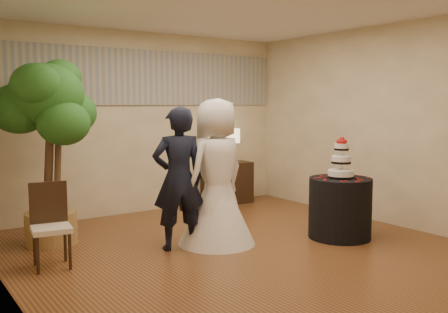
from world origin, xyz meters
TOP-DOWN VIEW (x-y plane):
  - floor at (0.00, 0.00)m, footprint 5.00×5.00m
  - ceiling at (0.00, 0.00)m, footprint 5.00×5.00m
  - wall_back at (0.00, 2.50)m, footprint 5.00×0.06m
  - wall_front at (0.00, -2.50)m, footprint 5.00×0.06m
  - wall_left at (-2.50, 0.00)m, footprint 0.06×5.00m
  - wall_right at (2.50, 0.00)m, footprint 0.06×5.00m
  - mural_border at (0.00, 2.48)m, footprint 4.90×0.02m
  - groom at (-0.56, 0.37)m, footprint 0.69×0.54m
  - bride at (-0.07, 0.31)m, footprint 1.12×1.12m
  - cake_table at (1.37, -0.35)m, footprint 1.02×1.02m
  - wedding_cake at (1.37, -0.35)m, footprint 0.33×0.33m
  - console at (1.45, 2.25)m, footprint 0.86×0.42m
  - table_lamp at (1.45, 2.25)m, footprint 0.30×0.30m
  - ficus_tree at (-1.73, 1.44)m, footprint 1.50×1.50m
  - side_chair at (-1.98, 0.53)m, footprint 0.46×0.48m

SIDE VIEW (x-z plane):
  - floor at x=0.00m, z-range 0.00..0.00m
  - console at x=1.45m, z-range 0.00..0.70m
  - cake_table at x=1.37m, z-range 0.00..0.77m
  - side_chair at x=-1.98m, z-range 0.00..0.88m
  - groom at x=-0.56m, z-range 0.00..1.67m
  - bride at x=-0.07m, z-range 0.00..1.76m
  - table_lamp at x=1.45m, z-range 0.70..1.28m
  - wedding_cake at x=1.37m, z-range 0.77..1.29m
  - ficus_tree at x=-1.73m, z-range 0.00..2.30m
  - wall_back at x=0.00m, z-range 0.00..2.80m
  - wall_front at x=0.00m, z-range 0.00..2.80m
  - wall_left at x=-2.50m, z-range 0.00..2.80m
  - wall_right at x=2.50m, z-range 0.00..2.80m
  - mural_border at x=0.00m, z-range 1.68..2.52m
  - ceiling at x=0.00m, z-range 2.80..2.80m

